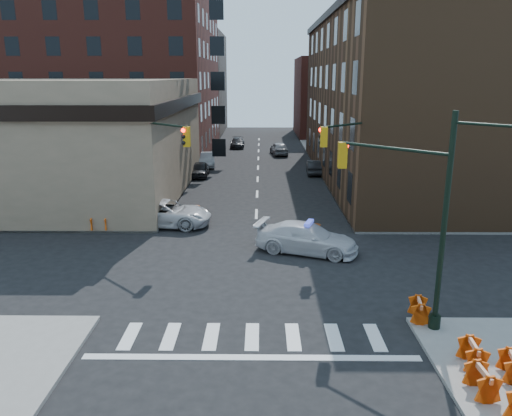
{
  "coord_description": "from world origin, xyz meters",
  "views": [
    {
      "loc": [
        0.31,
        -23.25,
        9.27
      ],
      "look_at": [
        0.04,
        3.35,
        2.2
      ],
      "focal_mm": 35.0,
      "sensor_mm": 36.0,
      "label": 1
    }
  ],
  "objects_px": {
    "parked_car_wnear": "(200,170)",
    "barrel_road": "(316,233)",
    "barricade_se_a": "(419,310)",
    "parked_car_wfar": "(207,160)",
    "police_car": "(307,238)",
    "pickup": "(165,213)",
    "pedestrian_a": "(154,208)",
    "barricade_nw_a": "(100,223)",
    "pedestrian_b": "(95,214)",
    "parked_car_enear": "(314,167)",
    "barrel_bank": "(197,213)"
  },
  "relations": [
    {
      "from": "pedestrian_a",
      "to": "barricade_nw_a",
      "type": "distance_m",
      "value": 3.47
    },
    {
      "from": "pedestrian_b",
      "to": "barrel_road",
      "type": "distance_m",
      "value": 13.56
    },
    {
      "from": "parked_car_wnear",
      "to": "barricade_se_a",
      "type": "bearing_deg",
      "value": -68.16
    },
    {
      "from": "barrel_bank",
      "to": "barricade_nw_a",
      "type": "bearing_deg",
      "value": -151.74
    },
    {
      "from": "pickup",
      "to": "barricade_se_a",
      "type": "xyz_separation_m",
      "value": [
        12.2,
        -12.91,
        -0.26
      ]
    },
    {
      "from": "barricade_se_a",
      "to": "barricade_nw_a",
      "type": "bearing_deg",
      "value": 63.53
    },
    {
      "from": "pedestrian_a",
      "to": "barricade_nw_a",
      "type": "height_order",
      "value": "pedestrian_a"
    },
    {
      "from": "parked_car_wfar",
      "to": "police_car",
      "type": "bearing_deg",
      "value": -80.03
    },
    {
      "from": "parked_car_enear",
      "to": "barricade_se_a",
      "type": "xyz_separation_m",
      "value": [
        0.9,
        -30.33,
        -0.12
      ]
    },
    {
      "from": "parked_car_wnear",
      "to": "barricade_nw_a",
      "type": "distance_m",
      "value": 17.95
    },
    {
      "from": "police_car",
      "to": "parked_car_wnear",
      "type": "bearing_deg",
      "value": 40.41
    },
    {
      "from": "parked_car_wnear",
      "to": "parked_car_enear",
      "type": "relative_size",
      "value": 0.97
    },
    {
      "from": "barrel_road",
      "to": "barricade_se_a",
      "type": "distance_m",
      "value": 10.39
    },
    {
      "from": "parked_car_wnear",
      "to": "parked_car_wfar",
      "type": "xyz_separation_m",
      "value": [
        0.08,
        5.38,
        0.06
      ]
    },
    {
      "from": "barrel_road",
      "to": "barricade_se_a",
      "type": "relative_size",
      "value": 0.9
    },
    {
      "from": "barricade_nw_a",
      "to": "pickup",
      "type": "bearing_deg",
      "value": 19.68
    },
    {
      "from": "pedestrian_a",
      "to": "pedestrian_b",
      "type": "relative_size",
      "value": 1.13
    },
    {
      "from": "parked_car_enear",
      "to": "barrel_road",
      "type": "xyz_separation_m",
      "value": [
        -2.02,
        -20.36,
        -0.19
      ]
    },
    {
      "from": "pedestrian_b",
      "to": "barricade_se_a",
      "type": "xyz_separation_m",
      "value": [
        16.33,
        -11.94,
        -0.47
      ]
    },
    {
      "from": "parked_car_wfar",
      "to": "barricade_se_a",
      "type": "relative_size",
      "value": 4.1
    },
    {
      "from": "barrel_bank",
      "to": "barricade_se_a",
      "type": "xyz_separation_m",
      "value": [
        10.37,
        -14.37,
        0.11
      ]
    },
    {
      "from": "police_car",
      "to": "parked_car_enear",
      "type": "relative_size",
      "value": 1.34
    },
    {
      "from": "police_car",
      "to": "parked_car_enear",
      "type": "height_order",
      "value": "police_car"
    },
    {
      "from": "barricade_se_a",
      "to": "barricade_nw_a",
      "type": "height_order",
      "value": "barricade_nw_a"
    },
    {
      "from": "barrel_bank",
      "to": "barricade_se_a",
      "type": "bearing_deg",
      "value": -54.19
    },
    {
      "from": "police_car",
      "to": "barrel_bank",
      "type": "height_order",
      "value": "police_car"
    },
    {
      "from": "parked_car_wnear",
      "to": "barricade_se_a",
      "type": "relative_size",
      "value": 3.66
    },
    {
      "from": "barrel_road",
      "to": "parked_car_wnear",
      "type": "bearing_deg",
      "value": 115.37
    },
    {
      "from": "parked_car_wfar",
      "to": "parked_car_enear",
      "type": "xyz_separation_m",
      "value": [
        10.92,
        -3.95,
        -0.06
      ]
    },
    {
      "from": "barricade_se_a",
      "to": "barricade_nw_a",
      "type": "distance_m",
      "value": 19.56
    },
    {
      "from": "police_car",
      "to": "barrel_road",
      "type": "distance_m",
      "value": 2.1
    },
    {
      "from": "barrel_road",
      "to": "barrel_bank",
      "type": "height_order",
      "value": "barrel_road"
    },
    {
      "from": "parked_car_wfar",
      "to": "parked_car_enear",
      "type": "bearing_deg",
      "value": -27.25
    },
    {
      "from": "barricade_se_a",
      "to": "pedestrian_a",
      "type": "bearing_deg",
      "value": 53.83
    },
    {
      "from": "parked_car_wnear",
      "to": "barricade_nw_a",
      "type": "bearing_deg",
      "value": -103.41
    },
    {
      "from": "parked_car_wnear",
      "to": "barrel_road",
      "type": "xyz_separation_m",
      "value": [
        8.98,
        -18.93,
        -0.19
      ]
    },
    {
      "from": "parked_car_enear",
      "to": "barricade_nw_a",
      "type": "distance_m",
      "value": 24.16
    },
    {
      "from": "barricade_nw_a",
      "to": "parked_car_enear",
      "type": "bearing_deg",
      "value": 49.07
    },
    {
      "from": "parked_car_wfar",
      "to": "barrel_road",
      "type": "bearing_deg",
      "value": -77.27
    },
    {
      "from": "parked_car_wfar",
      "to": "parked_car_wnear",
      "type": "bearing_deg",
      "value": -98.27
    },
    {
      "from": "police_car",
      "to": "pickup",
      "type": "height_order",
      "value": "pickup"
    },
    {
      "from": "police_car",
      "to": "pedestrian_a",
      "type": "relative_size",
      "value": 2.78
    },
    {
      "from": "parked_car_wfar",
      "to": "barrel_bank",
      "type": "relative_size",
      "value": 4.93
    },
    {
      "from": "police_car",
      "to": "pickup",
      "type": "xyz_separation_m",
      "value": [
        -8.59,
        4.9,
        0.02
      ]
    },
    {
      "from": "pickup",
      "to": "barricade_se_a",
      "type": "height_order",
      "value": "pickup"
    },
    {
      "from": "pedestrian_b",
      "to": "pedestrian_a",
      "type": "bearing_deg",
      "value": 16.1
    },
    {
      "from": "pickup",
      "to": "barrel_bank",
      "type": "relative_size",
      "value": 6.49
    },
    {
      "from": "pedestrian_a",
      "to": "barricade_se_a",
      "type": "height_order",
      "value": "pedestrian_a"
    },
    {
      "from": "parked_car_wnear",
      "to": "barricade_se_a",
      "type": "distance_m",
      "value": 31.26
    },
    {
      "from": "parked_car_wnear",
      "to": "pedestrian_b",
      "type": "height_order",
      "value": "pedestrian_b"
    }
  ]
}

